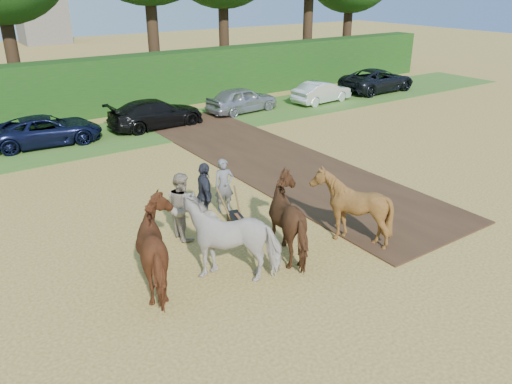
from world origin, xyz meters
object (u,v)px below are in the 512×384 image
Objects in this scene: spectator_far at (205,195)px; plough_team at (264,225)px; spectator_near at (182,206)px; parked_cars at (187,109)px.

plough_team reaches higher than spectator_far.
plough_team reaches higher than spectator_near.
spectator_near is 0.05× the size of parked_cars.
spectator_far reaches higher than spectator_near.
spectator_near is at bearing -117.84° from parked_cars.
plough_team is at bearing -157.88° from spectator_far.
parked_cars is (4.95, 10.78, -0.29)m from spectator_far.
parked_cars is at bearing -7.74° from spectator_far.
parked_cars is (4.71, 13.44, -0.33)m from plough_team.
plough_team is (0.24, -2.66, 0.05)m from spectator_far.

